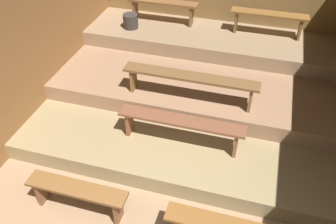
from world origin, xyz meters
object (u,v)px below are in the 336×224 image
object	(u,v)px
bench_lower_center	(181,124)
pail_upper	(131,21)
bench_floor_left	(77,193)
bench_upper_right	(269,18)
bench_upper_left	(163,6)
bench_middle_center	(190,80)

from	to	relation	value
bench_lower_center	pail_upper	xyz separation A→B (m)	(-1.68, 2.40, 0.34)
bench_floor_left	pail_upper	distance (m)	3.87
bench_upper_right	pail_upper	xyz separation A→B (m)	(-2.65, -0.45, -0.21)
bench_floor_left	bench_upper_left	bearing A→B (deg)	91.62
bench_lower_center	bench_middle_center	size ratio (longest dim) A/B	0.87
bench_middle_center	pail_upper	bearing A→B (deg)	134.62
bench_upper_left	bench_upper_right	size ratio (longest dim) A/B	1.00
bench_middle_center	pail_upper	xyz separation A→B (m)	(-1.63, 1.65, 0.05)
bench_middle_center	pail_upper	world-z (taller)	pail_upper
bench_floor_left	pail_upper	size ratio (longest dim) A/B	4.53
bench_floor_left	bench_middle_center	bearing A→B (deg)	65.36
bench_middle_center	bench_upper_left	bearing A→B (deg)	117.40
bench_floor_left	pail_upper	bearing A→B (deg)	99.93
bench_lower_center	pail_upper	distance (m)	2.95
bench_upper_left	bench_upper_right	xyz separation A→B (m)	(2.11, 0.00, 0.00)
bench_upper_right	pail_upper	world-z (taller)	bench_upper_right
bench_upper_right	bench_lower_center	bearing A→B (deg)	-108.73
pail_upper	bench_lower_center	bearing A→B (deg)	-54.97
bench_middle_center	bench_upper_right	world-z (taller)	bench_upper_right
bench_upper_right	pail_upper	distance (m)	2.69
bench_floor_left	pail_upper	xyz separation A→B (m)	(-0.66, 3.76, 0.63)
bench_lower_center	bench_upper_right	world-z (taller)	bench_upper_right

